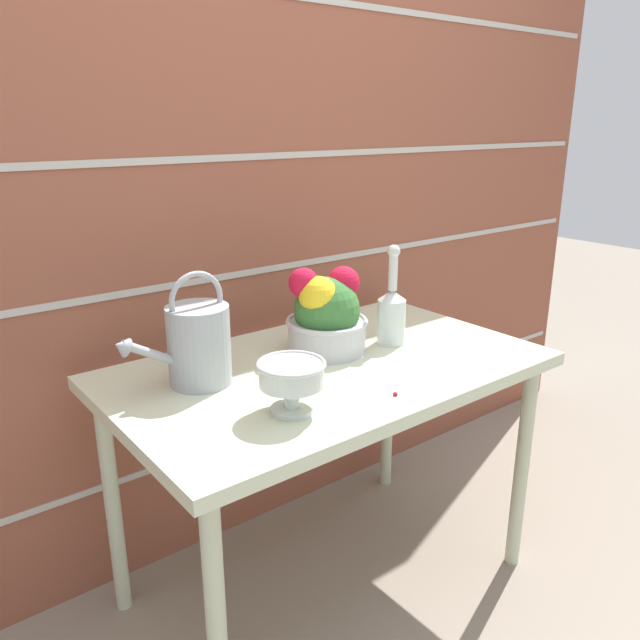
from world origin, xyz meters
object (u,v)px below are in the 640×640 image
at_px(watering_can, 198,343).
at_px(flower_planter, 326,315).
at_px(glass_decanter, 392,312).
at_px(crystal_pedestal_bowl, 291,377).

bearing_deg(watering_can, flower_planter, -2.89).
height_order(watering_can, glass_decanter, glass_decanter).
relative_size(watering_can, crystal_pedestal_bowl, 1.89).
bearing_deg(flower_planter, watering_can, 177.11).
height_order(watering_can, flower_planter, watering_can).
xyz_separation_m(flower_planter, glass_decanter, (0.20, -0.07, -0.01)).
relative_size(watering_can, flower_planter, 1.20).
height_order(crystal_pedestal_bowl, glass_decanter, glass_decanter).
bearing_deg(glass_decanter, flower_planter, 161.00).
bearing_deg(crystal_pedestal_bowl, watering_can, 107.50).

